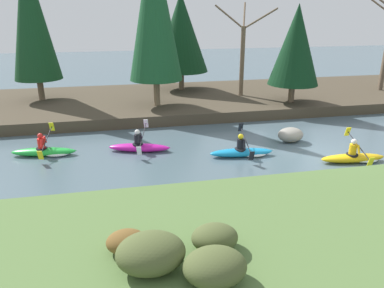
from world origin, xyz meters
The scene contains 16 objects.
ground_plane centered at (0.00, 0.00, 0.00)m, with size 90.00×90.00×0.00m, color #4C606B.
riverbank_far centered at (0.00, 10.12, 0.30)m, with size 44.00×9.30×0.60m.
conifer_tree_far_left centered at (-12.68, 10.84, 5.60)m, with size 2.80×2.80×8.72m.
conifer_tree_left centered at (-5.81, 7.95, 6.08)m, with size 3.01×3.01×9.46m.
conifer_tree_mid_left centered at (-3.57, 12.20, 4.45)m, with size 3.66×3.66×6.44m.
conifer_tree_centre centered at (2.25, 7.07, 3.97)m, with size 2.98×2.98×5.67m.
bare_tree_upstream centered at (-0.09, 9.58, 3.32)m, with size 3.20×3.16×5.77m.
shrub_clump_nearest centered at (-8.21, -6.31, 1.09)m, with size 0.90×0.75×0.49m.
shrub_clump_second centered at (-7.74, -7.03, 1.24)m, with size 1.45×1.21×0.78m.
shrub_clump_third centered at (-6.55, -7.67, 1.20)m, with size 1.28×1.07×0.69m.
shrub_clump_far_end centered at (-6.27, -6.63, 1.14)m, with size 1.06×0.88×0.57m.
kayaker_lead centered at (1.29, -0.93, 0.20)m, with size 2.79×2.07×1.20m.
kayaker_middle centered at (-2.99, 0.62, 0.20)m, with size 2.79×2.07×1.20m.
kayaker_trailing centered at (-7.31, 2.13, 0.22)m, with size 2.78×2.04×1.20m.
kayaker_far_back centered at (-11.28, 2.45, 0.20)m, with size 2.80×2.07×1.20m.
boulder_midstream centered at (-0.22, 1.93, 0.34)m, with size 1.22×0.95×0.69m.
Camera 1 is at (-8.24, -13.51, 5.95)m, focal length 35.00 mm.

